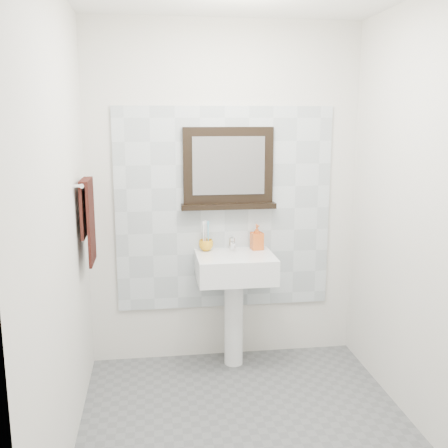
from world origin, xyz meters
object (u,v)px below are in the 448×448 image
Objects in this scene: hand_towel at (88,215)px; toothbrush_cup at (206,245)px; soap_dispenser at (257,237)px; framed_mirror at (228,170)px; pedestal_sink at (235,279)px.

toothbrush_cup is at bearing 21.38° from hand_towel.
soap_dispenser reaches higher than toothbrush_cup.
framed_mirror is at bearing 20.55° from hand_towel.
pedestal_sink is 1.75× the size of hand_towel.
toothbrush_cup is at bearing -163.38° from framed_mirror.
hand_towel is (-0.99, -0.18, 0.53)m from pedestal_sink.
hand_towel reaches higher than soap_dispenser.
framed_mirror reaches higher than hand_towel.
toothbrush_cup is 0.19× the size of hand_towel.
soap_dispenser is at bearing -2.08° from toothbrush_cup.
soap_dispenser is at bearing -17.54° from framed_mirror.
pedestal_sink is at bearing -83.22° from framed_mirror.
framed_mirror is (-0.02, 0.19, 0.77)m from pedestal_sink.
hand_towel is (-0.96, -0.36, -0.24)m from framed_mirror.
framed_mirror is at bearing 16.62° from toothbrush_cup.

